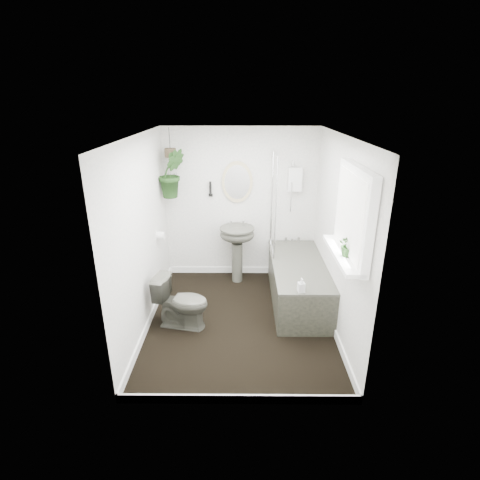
{
  "coord_description": "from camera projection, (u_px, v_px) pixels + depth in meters",
  "views": [
    {
      "loc": [
        0.03,
        -4.11,
        2.7
      ],
      "look_at": [
        0.0,
        0.15,
        1.05
      ],
      "focal_mm": 28.0,
      "sensor_mm": 36.0,
      "label": 1
    }
  ],
  "objects": [
    {
      "name": "wall_right",
      "position": [
        339.0,
        237.0,
        4.39
      ],
      "size": [
        0.02,
        2.8,
        2.3
      ],
      "primitive_type": "cube",
      "color": "white",
      "rests_on": "ground"
    },
    {
      "name": "oval_mirror",
      "position": [
        237.0,
        182.0,
        5.55
      ],
      "size": [
        0.46,
        0.03,
        0.62
      ],
      "primitive_type": "ellipsoid",
      "color": "#C9B788",
      "rests_on": "wall_back"
    },
    {
      "name": "wall_left",
      "position": [
        142.0,
        236.0,
        4.4
      ],
      "size": [
        0.02,
        2.8,
        2.3
      ],
      "primitive_type": "cube",
      "color": "white",
      "rests_on": "ground"
    },
    {
      "name": "wall_sconce",
      "position": [
        210.0,
        189.0,
        5.58
      ],
      "size": [
        0.04,
        0.04,
        0.22
      ],
      "primitive_type": "cylinder",
      "color": "black",
      "rests_on": "wall_back"
    },
    {
      "name": "skirting",
      "position": [
        240.0,
        317.0,
        4.79
      ],
      "size": [
        2.3,
        2.8,
        0.1
      ],
      "primitive_type": "cube",
      "color": "white",
      "rests_on": "floor"
    },
    {
      "name": "bathtub",
      "position": [
        298.0,
        282.0,
        5.16
      ],
      "size": [
        0.72,
        1.72,
        0.58
      ],
      "primitive_type": null,
      "color": "#42433A",
      "rests_on": "floor"
    },
    {
      "name": "toilet_roll_holder",
      "position": [
        160.0,
        236.0,
        5.14
      ],
      "size": [
        0.11,
        0.11,
        0.11
      ],
      "primitive_type": "cylinder",
      "rotation": [
        0.0,
        1.57,
        0.0
      ],
      "color": "white",
      "rests_on": "wall_left"
    },
    {
      "name": "window_blinds",
      "position": [
        349.0,
        214.0,
        3.55
      ],
      "size": [
        0.01,
        0.86,
        0.76
      ],
      "primitive_type": "cube",
      "color": "white",
      "rests_on": "wall_right"
    },
    {
      "name": "ceiling",
      "position": [
        240.0,
        135.0,
        3.98
      ],
      "size": [
        2.3,
        2.8,
        0.02
      ],
      "primitive_type": "cube",
      "color": "white",
      "rests_on": "ground"
    },
    {
      "name": "wall_front",
      "position": [
        239.0,
        297.0,
        3.08
      ],
      "size": [
        2.3,
        0.02,
        2.3
      ],
      "primitive_type": "cube",
      "color": "white",
      "rests_on": "ground"
    },
    {
      "name": "bath_screen",
      "position": [
        274.0,
        203.0,
        5.27
      ],
      "size": [
        0.04,
        0.72,
        1.4
      ],
      "primitive_type": null,
      "color": "silver",
      "rests_on": "bathtub"
    },
    {
      "name": "window_sill",
      "position": [
        342.0,
        254.0,
        3.71
      ],
      "size": [
        0.18,
        1.0,
        0.04
      ],
      "primitive_type": "cube",
      "color": "white",
      "rests_on": "wall_right"
    },
    {
      "name": "shower_box",
      "position": [
        295.0,
        179.0,
        5.49
      ],
      "size": [
        0.2,
        0.1,
        0.35
      ],
      "primitive_type": "cube",
      "color": "white",
      "rests_on": "wall_back"
    },
    {
      "name": "hanging_plant",
      "position": [
        172.0,
        173.0,
        5.27
      ],
      "size": [
        0.46,
        0.42,
        0.69
      ],
      "primitive_type": "imported",
      "rotation": [
        0.0,
        0.0,
        0.35
      ],
      "color": "black",
      "rests_on": "ceiling"
    },
    {
      "name": "sill_plant",
      "position": [
        349.0,
        245.0,
        3.58
      ],
      "size": [
        0.22,
        0.2,
        0.23
      ],
      "primitive_type": "imported",
      "rotation": [
        0.0,
        0.0,
        -0.1
      ],
      "color": "black",
      "rests_on": "window_sill"
    },
    {
      "name": "wall_back",
      "position": [
        241.0,
        204.0,
        5.71
      ],
      "size": [
        2.3,
        0.02,
        2.3
      ],
      "primitive_type": "cube",
      "color": "white",
      "rests_on": "ground"
    },
    {
      "name": "window_recess",
      "position": [
        354.0,
        214.0,
        3.55
      ],
      "size": [
        0.08,
        1.0,
        0.9
      ],
      "primitive_type": "cube",
      "color": "white",
      "rests_on": "wall_right"
    },
    {
      "name": "pedestal_sink",
      "position": [
        237.0,
        255.0,
        5.69
      ],
      "size": [
        0.56,
        0.49,
        0.88
      ],
      "primitive_type": null,
      "rotation": [
        0.0,
        0.0,
        -0.1
      ],
      "color": "#42433A",
      "rests_on": "floor"
    },
    {
      "name": "floor",
      "position": [
        240.0,
        321.0,
        4.81
      ],
      "size": [
        2.3,
        2.8,
        0.02
      ],
      "primitive_type": "cube",
      "color": "black",
      "rests_on": "ground"
    },
    {
      "name": "hanging_pot",
      "position": [
        170.0,
        153.0,
        5.16
      ],
      "size": [
        0.16,
        0.16,
        0.12
      ],
      "primitive_type": "cylinder",
      "color": "#413524",
      "rests_on": "ceiling"
    },
    {
      "name": "soap_bottle",
      "position": [
        301.0,
        285.0,
        4.29
      ],
      "size": [
        0.09,
        0.09,
        0.17
      ],
      "primitive_type": "imported",
      "rotation": [
        0.0,
        0.0,
        0.14
      ],
      "color": "black",
      "rests_on": "bathtub"
    },
    {
      "name": "toilet",
      "position": [
        182.0,
        302.0,
        4.59
      ],
      "size": [
        0.71,
        0.5,
        0.67
      ],
      "primitive_type": "imported",
      "rotation": [
        0.0,
        0.0,
        1.37
      ],
      "color": "#42433A",
      "rests_on": "floor"
    }
  ]
}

